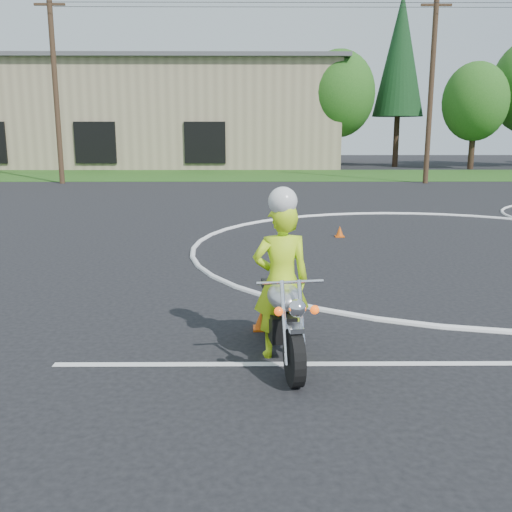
{
  "coord_description": "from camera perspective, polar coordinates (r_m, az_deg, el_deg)",
  "views": [
    {
      "loc": [
        -4.58,
        -10.51,
        2.78
      ],
      "look_at": [
        -4.52,
        -2.81,
        1.1
      ],
      "focal_mm": 40.0,
      "sensor_mm": 36.0,
      "label": 1
    }
  ],
  "objects": [
    {
      "name": "ground",
      "position": [
        11.8,
        22.45,
        -2.27
      ],
      "size": [
        120.0,
        120.0,
        0.0
      ],
      "primitive_type": "plane",
      "color": "black",
      "rests_on": "ground"
    },
    {
      "name": "grass_strip",
      "position": [
        37.89,
        6.59,
        8.05
      ],
      "size": [
        120.0,
        10.0,
        0.02
      ],
      "primitive_type": "cube",
      "color": "#1E4714",
      "rests_on": "ground"
    },
    {
      "name": "course_markings",
      "position": [
        16.56,
        23.65,
        1.64
      ],
      "size": [
        19.05,
        19.05,
        0.12
      ],
      "color": "silver",
      "rests_on": "ground"
    },
    {
      "name": "primary_motorcycle",
      "position": [
        7.03,
        2.64,
        -6.1
      ],
      "size": [
        0.77,
        2.2,
        1.16
      ],
      "rotation": [
        0.0,
        0.0,
        0.14
      ],
      "color": "black",
      "rests_on": "ground"
    },
    {
      "name": "rider_primary_grp",
      "position": [
        7.03,
        2.54,
        -2.08
      ],
      "size": [
        0.77,
        0.56,
        2.15
      ],
      "rotation": [
        0.0,
        0.0,
        0.14
      ],
      "color": "#BBEB18",
      "rests_on": "ground"
    },
    {
      "name": "warehouse",
      "position": [
        52.27,
        -15.74,
        13.39
      ],
      "size": [
        41.0,
        17.0,
        8.3
      ],
      "color": "tan",
      "rests_on": "ground"
    },
    {
      "name": "treeline",
      "position": [
        49.25,
        23.68,
        15.8
      ],
      "size": [
        38.2,
        8.1,
        14.52
      ],
      "color": "#382619",
      "rests_on": "ground"
    },
    {
      "name": "utility_poles",
      "position": [
        33.02,
        17.13,
        15.99
      ],
      "size": [
        41.6,
        1.12,
        10.0
      ],
      "color": "#473321",
      "rests_on": "ground"
    }
  ]
}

